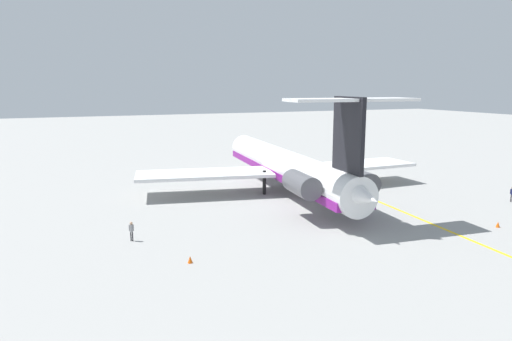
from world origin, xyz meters
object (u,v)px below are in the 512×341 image
ground_crew_near_tail (512,192)px  safety_cone_tail (498,225)px  main_jetliner (288,166)px  safety_cone_nose (190,259)px  ground_crew_near_nose (131,229)px

ground_crew_near_tail → safety_cone_tail: size_ratio=3.32×
main_jetliner → safety_cone_nose: 25.68m
ground_crew_near_tail → main_jetliner: bearing=-81.3°
main_jetliner → ground_crew_near_tail: size_ratio=23.23×
main_jetliner → safety_cone_tail: bearing=-145.4°
ground_crew_near_nose → ground_crew_near_tail: size_ratio=0.95×
safety_cone_nose → ground_crew_near_nose: bearing=26.0°
ground_crew_near_nose → safety_cone_nose: bearing=47.5°
main_jetliner → ground_crew_near_tail: main_jetliner is taller
main_jetliner → safety_cone_nose: (-18.47, 17.58, -3.10)m
ground_crew_near_nose → safety_cone_tail: size_ratio=3.17×
ground_crew_near_nose → safety_cone_tail: ground_crew_near_nose is taller
safety_cone_nose → main_jetliner: bearing=-43.6°
ground_crew_near_nose → ground_crew_near_tail: (-2.91, -42.83, 0.05)m
ground_crew_near_tail → safety_cone_nose: size_ratio=3.32×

